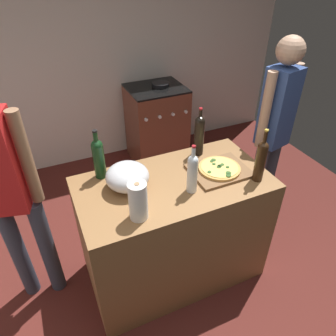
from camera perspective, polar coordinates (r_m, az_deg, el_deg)
The scene contains 14 objects.
ground_plane at distance 3.18m, azimuth -4.31°, elevation -9.41°, with size 4.72×3.30×0.02m, color #511E19.
kitchen_wall_rear at distance 3.75m, azimuth -13.31°, elevation 20.06°, with size 4.72×0.10×2.60m, color beige.
counter at distance 2.43m, azimuth 0.99°, elevation -11.21°, with size 1.32×0.70×0.92m, color olive.
cutting_board at distance 2.23m, azimuth 9.29°, elevation -0.46°, with size 0.40×0.32×0.02m, color brown.
pizza at distance 2.22m, azimuth 9.34°, elevation -0.02°, with size 0.29×0.29×0.03m.
mixing_bowl at distance 2.04m, azimuth -7.40°, elevation -1.55°, with size 0.28×0.28×0.17m.
paper_towel_roll at distance 1.79m, azimuth -5.48°, elevation -6.02°, with size 0.11×0.11×0.25m.
wine_bottle_clear at distance 2.13m, azimuth 16.53°, elevation 1.51°, with size 0.07×0.07×0.38m.
wine_bottle_amber at distance 1.96m, azimuth 4.46°, elevation -0.72°, with size 0.07×0.07×0.34m.
wine_bottle_green at distance 2.13m, azimuth -12.53°, elevation 2.00°, with size 0.08×0.08×0.36m.
wine_bottle_dark at distance 2.33m, azimuth 5.70°, elevation 6.22°, with size 0.07×0.07×0.38m.
stove at distance 3.83m, azimuth -2.06°, elevation 7.92°, with size 0.64×0.58×0.98m.
person_in_stripes at distance 2.16m, azimuth -26.79°, elevation -3.33°, with size 0.36×0.24×1.74m.
person_in_red at distance 2.75m, azimuth 18.70°, elevation 7.00°, with size 0.39×0.25×1.73m.
Camera 1 is at (-0.71, -0.81, 2.22)m, focal length 33.51 mm.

